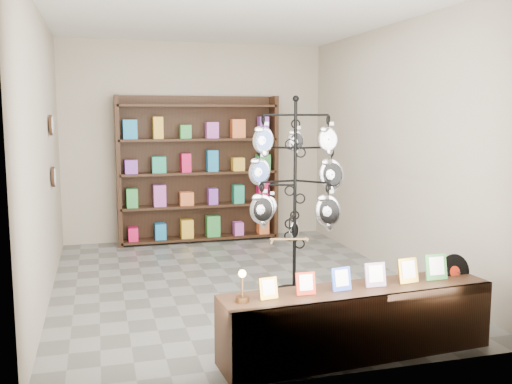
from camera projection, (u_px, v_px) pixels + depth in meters
ground at (234, 282)px, 6.57m from camera, size 5.00×5.00×0.00m
room_envelope at (233, 121)px, 6.32m from camera, size 5.00×5.00×5.00m
display_tree at (295, 181)px, 6.03m from camera, size 1.14×1.13×2.12m
front_shelf at (357, 321)px, 4.56m from camera, size 2.27×0.62×0.79m
back_shelving at (199, 174)px, 8.62m from camera, size 2.42×0.36×2.20m
wall_clocks at (52, 151)px, 6.60m from camera, size 0.03×0.24×0.84m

